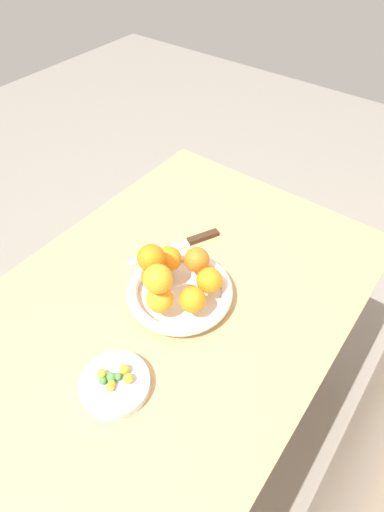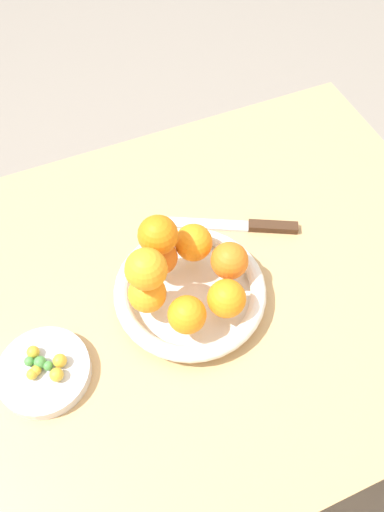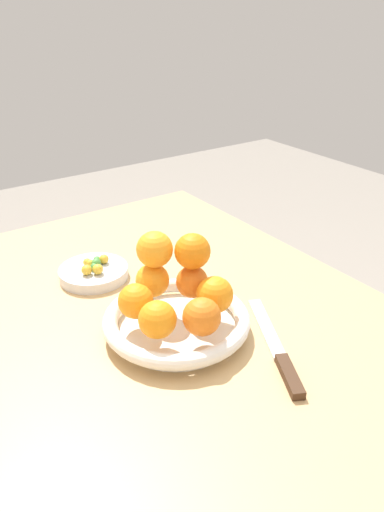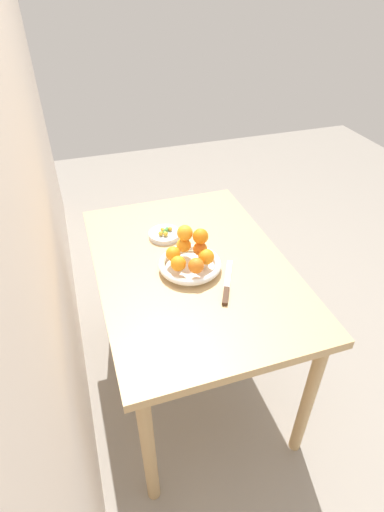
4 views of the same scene
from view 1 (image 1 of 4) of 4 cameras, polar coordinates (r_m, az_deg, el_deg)
The scene contains 21 objects.
ground_plane at distance 1.61m, azimuth -2.34°, elevation -22.53°, with size 6.00×6.00×0.00m, color gray.
dining_table at distance 1.03m, azimuth -3.43°, elevation -9.48°, with size 1.10×0.76×0.74m.
fruit_bowl at distance 0.94m, azimuth -1.74°, elevation -5.11°, with size 0.25×0.25×0.04m.
candy_dish at distance 0.85m, azimuth -10.91°, elevation -17.53°, with size 0.14×0.14×0.02m, color silver.
orange_0 at distance 0.87m, azimuth -4.63°, elevation -6.18°, with size 0.06×0.06×0.06m, color orange.
orange_1 at distance 0.87m, azimuth -0.01°, elevation -6.32°, with size 0.06×0.06×0.06m, color orange.
orange_2 at distance 0.90m, azimuth 2.50°, elevation -3.50°, with size 0.06×0.06×0.06m, color orange.
orange_3 at distance 0.94m, azimuth 0.69°, elevation -0.55°, with size 0.06×0.06×0.06m, color orange.
orange_4 at distance 0.94m, azimuth -3.38°, elevation -0.45°, with size 0.06×0.06×0.06m, color orange.
orange_5 at distance 0.91m, azimuth -5.69°, elevation -3.00°, with size 0.06×0.06×0.06m, color orange.
orange_6 at distance 0.87m, azimuth -5.92°, elevation -0.35°, with size 0.06×0.06×0.06m, color orange.
orange_7 at distance 0.83m, azimuth -4.88°, elevation -3.27°, with size 0.06×0.06×0.06m, color orange.
candy_ball_0 at distance 0.83m, azimuth -9.63°, elevation -15.64°, with size 0.02×0.02×0.02m, color gold.
candy_ball_1 at distance 0.83m, azimuth -11.43°, elevation -17.43°, with size 0.02×0.02×0.02m, color gold.
candy_ball_2 at distance 0.83m, azimuth -12.64°, elevation -16.99°, with size 0.02×0.02×0.02m, color #4C9947.
candy_ball_3 at distance 0.84m, azimuth -12.77°, elevation -16.06°, with size 0.02×0.02×0.02m, color gold.
candy_ball_4 at distance 0.82m, azimuth -9.10°, elevation -16.88°, with size 0.02×0.02×0.02m, color gold.
candy_ball_5 at distance 0.83m, azimuth -11.48°, elevation -16.59°, with size 0.02×0.02×0.02m, color #4C9947.
candy_ball_6 at distance 0.83m, azimuth -10.52°, elevation -16.59°, with size 0.01×0.01×0.01m, color #4C9947.
candy_ball_7 at distance 0.82m, azimuth -11.58°, elevation -17.89°, with size 0.02×0.02×0.02m, color gold.
knife at distance 1.07m, azimuth -1.33°, elevation 1.68°, with size 0.24×0.14×0.01m.
Camera 1 is at (0.42, 0.39, 1.50)m, focal length 28.00 mm.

